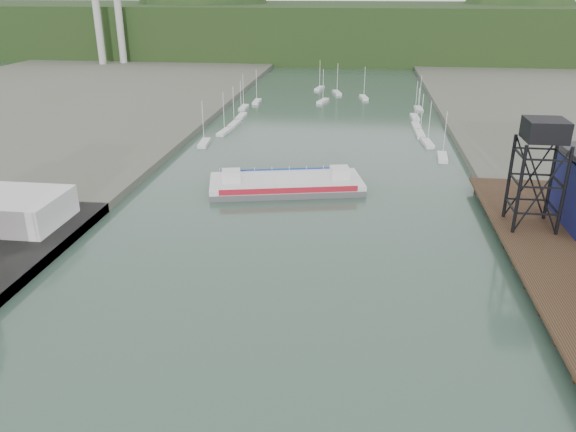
# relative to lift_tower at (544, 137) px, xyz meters

# --- Properties ---
(east_pier) EXTENTS (14.00, 70.00, 2.45)m
(east_pier) POSITION_rel_lift_tower_xyz_m (2.00, -13.00, -13.75)
(east_pier) COLOR black
(east_pier) RESTS_ON ground
(white_shed) EXTENTS (18.00, 12.00, 4.50)m
(white_shed) POSITION_rel_lift_tower_xyz_m (-79.00, -8.00, -11.80)
(white_shed) COLOR silver
(white_shed) RESTS_ON west_quay
(lift_tower) EXTENTS (6.50, 6.50, 16.00)m
(lift_tower) POSITION_rel_lift_tower_xyz_m (0.00, 0.00, 0.00)
(lift_tower) COLOR black
(lift_tower) RESTS_ON east_pier
(marina_sailboats) EXTENTS (57.71, 92.65, 0.90)m
(marina_sailboats) POSITION_rel_lift_tower_xyz_m (-34.92, 80.46, -15.30)
(marina_sailboats) COLOR silver
(marina_sailboats) RESTS_ON ground
(distant_hills) EXTENTS (500.00, 120.00, 80.00)m
(distant_hills) POSITION_rel_lift_tower_xyz_m (-38.98, 243.35, -5.27)
(distant_hills) COLOR black
(distant_hills) RESTS_ON ground
(chain_ferry) EXTENTS (29.85, 17.19, 4.04)m
(chain_ferry) POSITION_rel_lift_tower_xyz_m (-38.90, 16.91, -14.49)
(chain_ferry) COLOR #4F4F52
(chain_ferry) RESTS_ON ground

